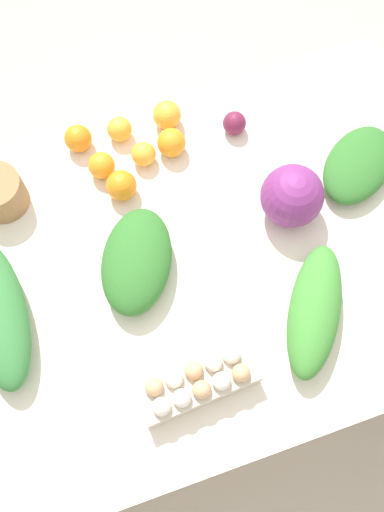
# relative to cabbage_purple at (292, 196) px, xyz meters

# --- Properties ---
(ground_plane) EXTENTS (8.00, 8.00, 0.00)m
(ground_plane) POSITION_rel_cabbage_purple_xyz_m (-0.27, -0.05, -0.78)
(ground_plane) COLOR #B2A899
(dining_table) EXTENTS (1.44, 0.97, 0.70)m
(dining_table) POSITION_rel_cabbage_purple_xyz_m (-0.27, -0.05, -0.16)
(dining_table) COLOR silver
(dining_table) RESTS_ON ground_plane
(cabbage_purple) EXTENTS (0.16, 0.16, 0.16)m
(cabbage_purple) POSITION_rel_cabbage_purple_xyz_m (0.00, 0.00, 0.00)
(cabbage_purple) COLOR #7A2D75
(cabbage_purple) RESTS_ON dining_table
(egg_carton) EXTENTS (0.28, 0.11, 0.09)m
(egg_carton) POSITION_rel_cabbage_purple_xyz_m (-0.36, -0.34, -0.04)
(egg_carton) COLOR beige
(egg_carton) RESTS_ON dining_table
(greens_bunch_kale) EXTENTS (0.27, 0.32, 0.10)m
(greens_bunch_kale) POSITION_rel_cabbage_purple_xyz_m (-0.40, -0.03, -0.03)
(greens_bunch_kale) COLOR #2D6B28
(greens_bunch_kale) RESTS_ON dining_table
(greens_bunch_chard) EXTENTS (0.29, 0.28, 0.07)m
(greens_bunch_chard) POSITION_rel_cabbage_purple_xyz_m (0.21, 0.05, -0.04)
(greens_bunch_chard) COLOR #2D6B28
(greens_bunch_chard) RESTS_ON dining_table
(greens_bunch_scallion) EXTENTS (0.27, 0.34, 0.10)m
(greens_bunch_scallion) POSITION_rel_cabbage_purple_xyz_m (-0.05, -0.28, -0.03)
(greens_bunch_scallion) COLOR #3D8433
(greens_bunch_scallion) RESTS_ON dining_table
(beet_root) EXTENTS (0.06, 0.06, 0.06)m
(beet_root) POSITION_rel_cabbage_purple_xyz_m (-0.04, 0.27, -0.05)
(beet_root) COLOR maroon
(beet_root) RESTS_ON dining_table
(orange_0) EXTENTS (0.07, 0.07, 0.07)m
(orange_0) POSITION_rel_cabbage_purple_xyz_m (-0.34, 0.35, -0.04)
(orange_0) COLOR #F9A833
(orange_0) RESTS_ON dining_table
(orange_1) EXTENTS (0.07, 0.07, 0.07)m
(orange_1) POSITION_rel_cabbage_purple_xyz_m (-0.41, 0.26, -0.04)
(orange_1) COLOR orange
(orange_1) RESTS_ON dining_table
(orange_2) EXTENTS (0.08, 0.08, 0.08)m
(orange_2) POSITION_rel_cabbage_purple_xyz_m (-0.38, 0.18, -0.04)
(orange_2) COLOR orange
(orange_2) RESTS_ON dining_table
(orange_3) EXTENTS (0.08, 0.08, 0.08)m
(orange_3) POSITION_rel_cabbage_purple_xyz_m (-0.22, 0.26, -0.04)
(orange_3) COLOR orange
(orange_3) RESTS_ON dining_table
(orange_4) EXTENTS (0.06, 0.06, 0.06)m
(orange_4) POSITION_rel_cabbage_purple_xyz_m (-0.30, 0.26, -0.05)
(orange_4) COLOR #F9A833
(orange_4) RESTS_ON dining_table
(orange_5) EXTENTS (0.07, 0.07, 0.07)m
(orange_5) POSITION_rel_cabbage_purple_xyz_m (-0.45, 0.36, -0.04)
(orange_5) COLOR orange
(orange_5) RESTS_ON dining_table
(orange_6) EXTENTS (0.08, 0.08, 0.08)m
(orange_6) POSITION_rel_cabbage_purple_xyz_m (-0.21, 0.35, -0.04)
(orange_6) COLOR #F9A833
(orange_6) RESTS_ON dining_table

